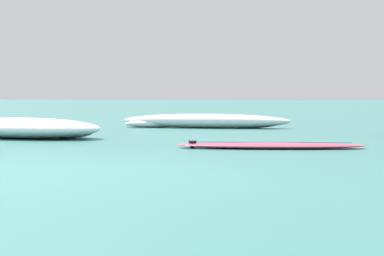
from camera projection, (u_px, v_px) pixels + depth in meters
ground_plane at (226, 124)px, 15.44m from camera, size 120.00×120.00×0.00m
drifting_surfboard at (269, 145)px, 8.45m from camera, size 2.23×0.84×0.16m
whitewater_front at (23, 128)px, 10.47m from camera, size 2.62×1.58×0.29m
whitewater_mid_left at (206, 121)px, 13.52m from camera, size 3.18×0.72×0.26m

